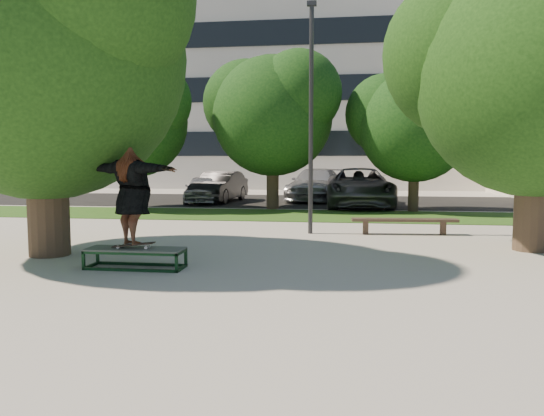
# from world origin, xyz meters

# --- Properties ---
(ground) EXTENTS (120.00, 120.00, 0.00)m
(ground) POSITION_xyz_m (0.00, 0.00, 0.00)
(ground) COLOR #A59E97
(ground) RESTS_ON ground
(grass_strip) EXTENTS (30.00, 4.00, 0.02)m
(grass_strip) POSITION_xyz_m (1.00, 9.50, 0.01)
(grass_strip) COLOR #1A4A15
(grass_strip) RESTS_ON ground
(asphalt_strip) EXTENTS (40.00, 8.00, 0.01)m
(asphalt_strip) POSITION_xyz_m (0.00, 16.00, 0.01)
(asphalt_strip) COLOR black
(asphalt_strip) RESTS_ON ground
(tree_left) EXTENTS (6.96, 5.95, 7.12)m
(tree_left) POSITION_xyz_m (-4.29, 1.09, 4.42)
(tree_left) COLOR #38281E
(tree_left) RESTS_ON ground
(tree_right) EXTENTS (6.24, 5.33, 6.51)m
(tree_right) POSITION_xyz_m (5.92, 3.08, 4.09)
(tree_right) COLOR #38281E
(tree_right) RESTS_ON ground
(bg_tree_left) EXTENTS (5.28, 4.51, 5.77)m
(bg_tree_left) POSITION_xyz_m (-6.57, 11.07, 3.73)
(bg_tree_left) COLOR #38281E
(bg_tree_left) RESTS_ON ground
(bg_tree_mid) EXTENTS (5.76, 4.92, 6.24)m
(bg_tree_mid) POSITION_xyz_m (-1.08, 12.08, 4.02)
(bg_tree_mid) COLOR #38281E
(bg_tree_mid) RESTS_ON ground
(bg_tree_right) EXTENTS (5.04, 4.31, 5.43)m
(bg_tree_right) POSITION_xyz_m (4.43, 11.57, 3.49)
(bg_tree_right) COLOR #38281E
(bg_tree_right) RESTS_ON ground
(lamppost) EXTENTS (0.25, 0.15, 6.11)m
(lamppost) POSITION_xyz_m (1.00, 5.00, 3.15)
(lamppost) COLOR #2D2D30
(lamppost) RESTS_ON ground
(office_building) EXTENTS (30.00, 14.12, 16.00)m
(office_building) POSITION_xyz_m (-2.00, 31.98, 8.00)
(office_building) COLOR beige
(office_building) RESTS_ON ground
(grind_box) EXTENTS (1.80, 0.60, 0.38)m
(grind_box) POSITION_xyz_m (-1.89, -0.04, 0.19)
(grind_box) COLOR #113419
(grind_box) RESTS_ON ground
(skater_rig) EXTENTS (2.25, 1.34, 1.85)m
(skater_rig) POSITION_xyz_m (-1.92, -0.04, 1.34)
(skater_rig) COLOR white
(skater_rig) RESTS_ON grind_box
(bench) EXTENTS (2.81, 0.56, 0.43)m
(bench) POSITION_xyz_m (3.50, 5.17, 0.36)
(bench) COLOR #4D3A2E
(bench) RESTS_ON ground
(car_silver_a) EXTENTS (2.10, 3.94, 1.28)m
(car_silver_a) POSITION_xyz_m (-4.53, 14.31, 0.64)
(car_silver_a) COLOR #A1A1A5
(car_silver_a) RESTS_ON asphalt_strip
(car_dark) EXTENTS (1.97, 4.48, 1.43)m
(car_dark) POSITION_xyz_m (-3.91, 14.89, 0.72)
(car_dark) COLOR black
(car_dark) RESTS_ON asphalt_strip
(car_grey) EXTENTS (2.89, 5.95, 1.63)m
(car_grey) POSITION_xyz_m (2.50, 13.50, 0.81)
(car_grey) COLOR #5A595E
(car_grey) RESTS_ON asphalt_strip
(car_silver_b) EXTENTS (2.92, 5.56, 1.54)m
(car_silver_b) POSITION_xyz_m (0.50, 16.50, 0.77)
(car_silver_b) COLOR #AFB0B4
(car_silver_b) RESTS_ON asphalt_strip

